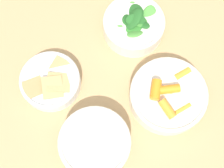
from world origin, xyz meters
The scene contains 6 objects.
ground_plane centered at (0.00, 0.00, 0.00)m, with size 10.00×10.00×0.00m, color #4C4238.
dining_table centered at (0.00, 0.00, 0.65)m, with size 1.32×1.09×0.74m.
bowl_carrots centered at (-0.15, 0.17, 0.77)m, with size 0.18×0.18×0.07m.
bowl_greens centered at (-0.18, -0.03, 0.77)m, with size 0.16×0.16×0.09m.
bowl_beans_hotdog centered at (0.06, 0.18, 0.77)m, with size 0.16×0.16×0.06m.
bowl_cookies centered at (0.07, -0.01, 0.76)m, with size 0.15×0.15×0.05m.
Camera 1 is at (0.07, 0.28, 1.48)m, focal length 50.00 mm.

